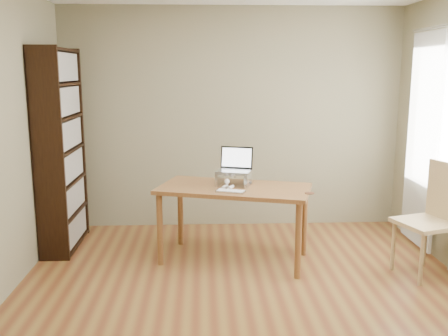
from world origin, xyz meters
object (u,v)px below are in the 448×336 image
chair (435,215)px  keyboard (231,191)px  laptop (233,165)px  bookshelf (61,150)px  cat (233,177)px  desk (234,196)px

chair → keyboard: bearing=154.8°
laptop → bookshelf: bearing=-174.2°
laptop → chair: 1.93m
laptop → cat: 0.12m
keyboard → chair: chair is taller
keyboard → cat: bearing=102.5°
desk → chair: bearing=2.7°
bookshelf → keyboard: (1.74, -0.70, -0.29)m
bookshelf → desk: bearing=-15.1°
keyboard → cat: cat is taller
bookshelf → desk: 1.89m
cat → chair: chair is taller
desk → cat: cat is taller
desk → laptop: bearing=106.8°
bookshelf → desk: size_ratio=1.31×
bookshelf → keyboard: size_ratio=7.22×
desk → cat: (-0.00, 0.11, 0.16)m
desk → cat: size_ratio=3.24×
bookshelf → cat: (1.78, -0.37, -0.23)m
desk → cat: bearing=108.3°
desk → laptop: (-0.00, 0.14, 0.28)m
bookshelf → keyboard: bookshelf is taller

